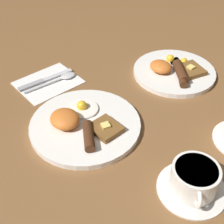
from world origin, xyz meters
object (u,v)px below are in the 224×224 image
at_px(breakfast_plate_far, 175,71).
at_px(teacup_near, 194,181).
at_px(spoon, 63,78).
at_px(knife, 43,80).
at_px(breakfast_plate_near, 84,124).

height_order(breakfast_plate_far, teacup_near, teacup_near).
height_order(breakfast_plate_far, spoon, breakfast_plate_far).
bearing_deg(knife, breakfast_plate_far, -30.58).
bearing_deg(teacup_near, spoon, 177.71).
bearing_deg(breakfast_plate_far, breakfast_plate_near, -88.21).
distance_m(breakfast_plate_near, teacup_near, 0.31).
relative_size(breakfast_plate_near, spoon, 1.66).
distance_m(breakfast_plate_far, knife, 0.41).
xyz_separation_m(knife, spoon, (0.03, 0.05, 0.00)).
bearing_deg(breakfast_plate_far, spoon, -125.52).
relative_size(breakfast_plate_near, knife, 1.58).
bearing_deg(knife, breakfast_plate_near, -92.22).
bearing_deg(breakfast_plate_near, spoon, 159.79).
xyz_separation_m(breakfast_plate_far, teacup_near, (0.31, -0.30, 0.02)).
bearing_deg(teacup_near, breakfast_plate_far, 135.59).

